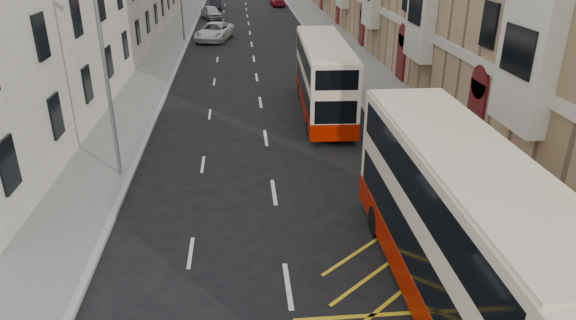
{
  "coord_description": "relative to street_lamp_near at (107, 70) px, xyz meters",
  "views": [
    {
      "loc": [
        -1.16,
        -8.28,
        9.55
      ],
      "look_at": [
        0.37,
        7.88,
        2.34
      ],
      "focal_mm": 32.0,
      "sensor_mm": 36.0,
      "label": 1
    }
  ],
  "objects": [
    {
      "name": "pavement_right",
      "position": [
        14.35,
        18.0,
        -4.56
      ],
      "size": [
        4.0,
        120.0,
        0.15
      ],
      "primitive_type": "cube",
      "color": "slate",
      "rests_on": "ground"
    },
    {
      "name": "pavement_left",
      "position": [
        -1.15,
        18.0,
        -4.56
      ],
      "size": [
        3.0,
        120.0,
        0.15
      ],
      "primitive_type": "cube",
      "color": "slate",
      "rests_on": "ground"
    },
    {
      "name": "kerb_right",
      "position": [
        12.35,
        18.0,
        -4.56
      ],
      "size": [
        0.25,
        120.0,
        0.15
      ],
      "primitive_type": "cube",
      "color": "#9A9A94",
      "rests_on": "ground"
    },
    {
      "name": "kerb_left",
      "position": [
        0.35,
        18.0,
        -4.56
      ],
      "size": [
        0.25,
        120.0,
        0.15
      ],
      "primitive_type": "cube",
      "color": "#9A9A94",
      "rests_on": "ground"
    },
    {
      "name": "road_markings",
      "position": [
        6.35,
        33.0,
        -4.63
      ],
      "size": [
        10.0,
        110.0,
        0.01
      ],
      "primitive_type": null,
      "color": "silver",
      "rests_on": "ground"
    },
    {
      "name": "guard_railing",
      "position": [
        12.6,
        -6.25,
        -3.78
      ],
      "size": [
        0.06,
        6.56,
        1.01
      ],
      "color": "red",
      "rests_on": "pavement_right"
    },
    {
      "name": "street_lamp_near",
      "position": [
        0.0,
        0.0,
        0.0
      ],
      "size": [
        0.93,
        0.18,
        8.0
      ],
      "color": "slate",
      "rests_on": "pavement_left"
    },
    {
      "name": "double_decker_front",
      "position": [
        10.76,
        -9.18,
        -2.28
      ],
      "size": [
        2.82,
        11.66,
        4.64
      ],
      "rotation": [
        0.0,
        0.0,
        -0.01
      ],
      "color": "beige",
      "rests_on": "ground"
    },
    {
      "name": "double_decker_rear",
      "position": [
        9.84,
        7.57,
        -2.52
      ],
      "size": [
        2.87,
        10.51,
        4.15
      ],
      "rotation": [
        0.0,
        0.0,
        -0.05
      ],
      "color": "beige",
      "rests_on": "ground"
    },
    {
      "name": "pedestrian_far",
      "position": [
        12.7,
        -10.92,
        -3.71
      ],
      "size": [
        0.98,
        0.64,
        1.55
      ],
      "primitive_type": "imported",
      "rotation": [
        0.0,
        0.0,
        2.83
      ],
      "color": "black",
      "rests_on": "pavement_right"
    },
    {
      "name": "white_van",
      "position": [
        2.88,
        30.34,
        -3.82
      ],
      "size": [
        4.06,
        6.38,
        1.64
      ],
      "primitive_type": "imported",
      "rotation": [
        0.0,
        0.0,
        -0.24
      ],
      "color": "silver",
      "rests_on": "ground"
    },
    {
      "name": "car_silver",
      "position": [
        1.99,
        43.88,
        -3.87
      ],
      "size": [
        3.08,
        4.84,
        1.53
      ],
      "primitive_type": "imported",
      "rotation": [
        0.0,
        0.0,
        0.31
      ],
      "color": "#A1A5A9",
      "rests_on": "ground"
    },
    {
      "name": "car_dark",
      "position": [
        2.25,
        51.94,
        -3.92
      ],
      "size": [
        1.56,
        4.39,
        1.44
      ],
      "primitive_type": "imported",
      "rotation": [
        0.0,
        0.0,
        0.01
      ],
      "color": "black",
      "rests_on": "ground"
    },
    {
      "name": "car_red",
      "position": [
        10.83,
        54.93,
        -4.0
      ],
      "size": [
        2.19,
        4.56,
        1.28
      ],
      "primitive_type": "imported",
      "rotation": [
        0.0,
        0.0,
        3.23
      ],
      "color": "maroon",
      "rests_on": "ground"
    }
  ]
}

